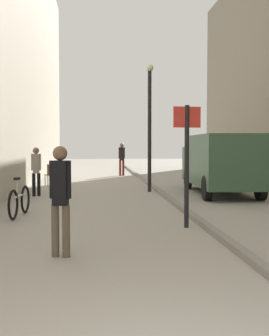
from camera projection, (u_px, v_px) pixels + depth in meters
ground_plane at (118, 197)px, 14.81m from camera, size 80.00×80.00×0.00m
kerb_strip at (164, 194)px, 14.95m from camera, size 0.16×40.00×0.12m
pedestrian_main_foreground at (60, 193)px, 6.81m from camera, size 0.34×0.23×1.75m
pedestrian_mid_block at (122, 157)px, 24.89m from camera, size 0.36×0.25×1.86m
pedestrian_far_crossing at (36, 168)px, 14.95m from camera, size 0.33×0.22×1.68m
delivery_van at (221, 162)px, 15.57m from camera, size 2.18×5.40×2.11m
street_sign_post at (187, 155)px, 9.22m from camera, size 0.60×0.11×2.60m
lamp_post at (150, 119)px, 16.25m from camera, size 0.28×0.28×4.76m
bicycle_leaning at (19, 201)px, 10.72m from camera, size 0.25×1.77×0.98m
cafe_chair_near_window at (51, 173)px, 18.69m from camera, size 0.58×0.58×0.94m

